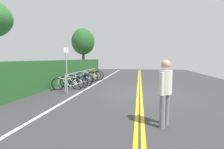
{
  "coord_description": "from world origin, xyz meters",
  "views": [
    {
      "loc": [
        -8.12,
        0.03,
        1.7
      ],
      "look_at": [
        1.8,
        1.67,
        0.72
      ],
      "focal_mm": 26.49,
      "sensor_mm": 36.0,
      "label": 1
    }
  ],
  "objects_px": {
    "bicycle_1": "(74,82)",
    "bicycle_3": "(82,79)",
    "pedestrian": "(165,89)",
    "tree_mid": "(83,42)",
    "bicycle_5": "(90,76)",
    "bicycle_6": "(94,75)",
    "bicycle_0": "(68,84)",
    "sign_post_near": "(66,65)",
    "bike_rack": "(84,74)",
    "bicycle_4": "(87,77)",
    "bicycle_2": "(80,80)"
  },
  "relations": [
    {
      "from": "bike_rack",
      "to": "bicycle_5",
      "type": "distance_m",
      "value": 1.54
    },
    {
      "from": "bike_rack",
      "to": "bicycle_4",
      "type": "relative_size",
      "value": 3.29
    },
    {
      "from": "bicycle_0",
      "to": "bicycle_4",
      "type": "relative_size",
      "value": 0.99
    },
    {
      "from": "tree_mid",
      "to": "bicycle_3",
      "type": "bearing_deg",
      "value": -161.5
    },
    {
      "from": "bike_rack",
      "to": "bicycle_2",
      "type": "height_order",
      "value": "bike_rack"
    },
    {
      "from": "pedestrian",
      "to": "tree_mid",
      "type": "distance_m",
      "value": 15.75
    },
    {
      "from": "bicycle_0",
      "to": "bicycle_1",
      "type": "bearing_deg",
      "value": -4.91
    },
    {
      "from": "bicycle_2",
      "to": "bicycle_4",
      "type": "distance_m",
      "value": 1.52
    },
    {
      "from": "bicycle_3",
      "to": "bicycle_6",
      "type": "relative_size",
      "value": 0.95
    },
    {
      "from": "tree_mid",
      "to": "bicycle_5",
      "type": "bearing_deg",
      "value": -156.8
    },
    {
      "from": "sign_post_near",
      "to": "bicycle_5",
      "type": "bearing_deg",
      "value": 4.05
    },
    {
      "from": "bike_rack",
      "to": "tree_mid",
      "type": "bearing_deg",
      "value": 19.22
    },
    {
      "from": "bicycle_1",
      "to": "bicycle_6",
      "type": "xyz_separation_m",
      "value": [
        3.8,
        -0.15,
        0.03
      ]
    },
    {
      "from": "bicycle_2",
      "to": "bicycle_3",
      "type": "xyz_separation_m",
      "value": [
        0.78,
        0.12,
        -0.02
      ]
    },
    {
      "from": "bike_rack",
      "to": "bicycle_6",
      "type": "xyz_separation_m",
      "value": [
        2.26,
        -0.08,
        -0.27
      ]
    },
    {
      "from": "bicycle_5",
      "to": "bicycle_2",
      "type": "bearing_deg",
      "value": -178.71
    },
    {
      "from": "bicycle_1",
      "to": "bicycle_3",
      "type": "relative_size",
      "value": 1.05
    },
    {
      "from": "bicycle_3",
      "to": "bicycle_0",
      "type": "bearing_deg",
      "value": 179.87
    },
    {
      "from": "bicycle_4",
      "to": "bicycle_5",
      "type": "distance_m",
      "value": 0.72
    },
    {
      "from": "bicycle_5",
      "to": "tree_mid",
      "type": "distance_m",
      "value": 7.19
    },
    {
      "from": "bicycle_1",
      "to": "pedestrian",
      "type": "xyz_separation_m",
      "value": [
        -4.92,
        -4.42,
        0.63
      ]
    },
    {
      "from": "pedestrian",
      "to": "tree_mid",
      "type": "xyz_separation_m",
      "value": [
        13.9,
        6.94,
        2.6
      ]
    },
    {
      "from": "bicycle_0",
      "to": "bike_rack",
      "type": "bearing_deg",
      "value": -3.29
    },
    {
      "from": "bicycle_0",
      "to": "bicycle_5",
      "type": "relative_size",
      "value": 0.96
    },
    {
      "from": "bicycle_0",
      "to": "bicycle_1",
      "type": "xyz_separation_m",
      "value": [
        0.71,
        -0.06,
        0.0
      ]
    },
    {
      "from": "pedestrian",
      "to": "sign_post_near",
      "type": "height_order",
      "value": "sign_post_near"
    },
    {
      "from": "bicycle_1",
      "to": "tree_mid",
      "type": "relative_size",
      "value": 0.35
    },
    {
      "from": "bicycle_6",
      "to": "bike_rack",
      "type": "bearing_deg",
      "value": 177.95
    },
    {
      "from": "bike_rack",
      "to": "tree_mid",
      "type": "distance_m",
      "value": 8.4
    },
    {
      "from": "bicycle_1",
      "to": "pedestrian",
      "type": "relative_size",
      "value": 1.05
    },
    {
      "from": "bicycle_3",
      "to": "pedestrian",
      "type": "xyz_separation_m",
      "value": [
        -6.52,
        -4.48,
        0.64
      ]
    },
    {
      "from": "bicycle_0",
      "to": "sign_post_near",
      "type": "relative_size",
      "value": 0.75
    },
    {
      "from": "bicycle_0",
      "to": "sign_post_near",
      "type": "bearing_deg",
      "value": -157.62
    },
    {
      "from": "bicycle_1",
      "to": "bicycle_3",
      "type": "xyz_separation_m",
      "value": [
        1.6,
        0.06,
        -0.01
      ]
    },
    {
      "from": "bicycle_0",
      "to": "pedestrian",
      "type": "bearing_deg",
      "value": -133.21
    },
    {
      "from": "bicycle_4",
      "to": "pedestrian",
      "type": "height_order",
      "value": "pedestrian"
    },
    {
      "from": "bicycle_3",
      "to": "bicycle_5",
      "type": "xyz_separation_m",
      "value": [
        1.46,
        -0.07,
        0.04
      ]
    },
    {
      "from": "bicycle_6",
      "to": "tree_mid",
      "type": "relative_size",
      "value": 0.35
    },
    {
      "from": "pedestrian",
      "to": "bicycle_1",
      "type": "bearing_deg",
      "value": 41.93
    },
    {
      "from": "bicycle_4",
      "to": "pedestrian",
      "type": "xyz_separation_m",
      "value": [
        -7.26,
        -4.41,
        0.59
      ]
    },
    {
      "from": "bicycle_1",
      "to": "bicycle_4",
      "type": "distance_m",
      "value": 2.34
    },
    {
      "from": "sign_post_near",
      "to": "bicycle_2",
      "type": "bearing_deg",
      "value": 6.47
    },
    {
      "from": "bicycle_2",
      "to": "tree_mid",
      "type": "bearing_deg",
      "value": 17.6
    },
    {
      "from": "bicycle_3",
      "to": "sign_post_near",
      "type": "xyz_separation_m",
      "value": [
        -3.31,
        -0.41,
        1.05
      ]
    },
    {
      "from": "bicycle_3",
      "to": "bicycle_4",
      "type": "distance_m",
      "value": 0.74
    },
    {
      "from": "bicycle_0",
      "to": "bicycle_3",
      "type": "relative_size",
      "value": 1.03
    },
    {
      "from": "bicycle_0",
      "to": "bicycle_4",
      "type": "xyz_separation_m",
      "value": [
        3.05,
        -0.08,
        0.04
      ]
    },
    {
      "from": "bicycle_1",
      "to": "bike_rack",
      "type": "bearing_deg",
      "value": -2.54
    },
    {
      "from": "bicycle_6",
      "to": "pedestrian",
      "type": "bearing_deg",
      "value": -153.91
    },
    {
      "from": "bicycle_4",
      "to": "sign_post_near",
      "type": "distance_m",
      "value": 4.18
    }
  ]
}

